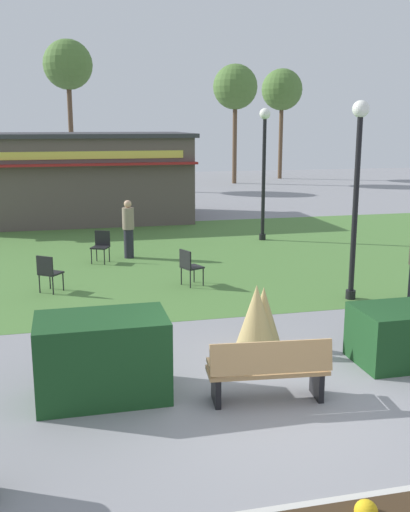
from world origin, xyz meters
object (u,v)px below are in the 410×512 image
Objects in this scene: cafe_chair_center at (189,265)px; tree_left_bg at (235,88)px; tree_right_bg at (282,90)px; cafe_chair_east at (48,271)px; lamppost_mid at (357,177)px; tree_center_bg at (68,66)px; park_bench at (269,370)px; person_strolling at (128,229)px; lamppost_far at (264,159)px; parked_car_west_slot at (57,186)px; cafe_chair_west at (101,244)px; food_kiosk at (70,177)px.

tree_left_bg reaches higher than cafe_chair_center.
cafe_chair_center is 29.52m from tree_right_bg.
lamppost_mid is at bearing -17.35° from cafe_chair_east.
tree_center_bg is (-2.25, 22.73, 6.48)m from cafe_chair_center.
park_bench is 9.73m from person_strolling.
person_strolling is 0.20× the size of tree_center_bg.
tree_left_bg is (4.40, 18.71, 3.29)m from lamppost_far.
lamppost_mid is 7.22m from cafe_chair_east.
parked_car_west_slot is 13.47m from tree_left_bg.
cafe_chair_west is 0.10× the size of tree_center_bg.
food_kiosk reaches higher than cafe_chair_center.
park_bench is at bearing -64.24° from cafe_chair_east.
parked_car_west_slot is at bearing 96.89° from park_bench.
tree_center_bg reaches higher than lamppost_far.
food_kiosk is at bearing -78.97° from person_strolling.
cafe_chair_east is 3.95m from person_strolling.
cafe_chair_east is (-0.71, -10.83, -1.21)m from food_kiosk.
cafe_chair_center is at bearing -125.07° from lamppost_far.
tree_right_bg is (4.07, 2.56, 0.01)m from tree_left_bg.
park_bench is 1.96× the size of cafe_chair_east.
tree_center_bg is (-1.18, 19.33, 6.14)m from person_strolling.
lamppost_mid reaches higher than person_strolling.
tree_right_bg is (8.48, 21.28, 3.30)m from lamppost_far.
tree_right_bg is at bearing 72.76° from lamppost_mid.
parked_car_west_slot is at bearing -102.40° from tree_center_bg.
person_strolling is at bearing 26.32° from cafe_chair_west.
lamppost_far reaches higher than cafe_chair_center.
lamppost_far is 0.45× the size of food_kiosk.
cafe_chair_west is at bearing -158.96° from lamppost_far.
cafe_chair_west is 0.21× the size of parked_car_west_slot.
park_bench is 35.31m from tree_right_bg.
lamppost_mid is 25.62m from tree_center_bg.
cafe_chair_center is at bearing -114.57° from tree_right_bg.
lamppost_mid is at bearing -100.36° from tree_left_bg.
lamppost_far is 6.26m from cafe_chair_west.
lamppost_far is at bearing -111.73° from tree_right_bg.
parked_car_west_slot is 0.57× the size of tree_left_bg.
cafe_chair_center is (-3.29, 1.91, -2.18)m from lamppost_mid.
tree_right_bg is at bearing 65.43° from cafe_chair_center.
tree_center_bg reaches higher than cafe_chair_west.
cafe_chair_west is 20.77m from tree_center_bg.
tree_left_bg is 0.88× the size of tree_center_bg.
parked_car_west_slot is at bearing 107.56° from lamppost_mid.
tree_center_bg is at bearing 91.05° from cafe_chair_west.
food_kiosk reaches higher than parked_car_west_slot.
lamppost_mid is at bearing -72.44° from parked_car_west_slot.
cafe_chair_center is at bearing -80.26° from parked_car_west_slot.
lamppost_mid is at bearing -65.56° from food_kiosk.
food_kiosk is at bearing 103.17° from cafe_chair_center.
cafe_chair_west is (-1.71, 9.28, 0.05)m from park_bench.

